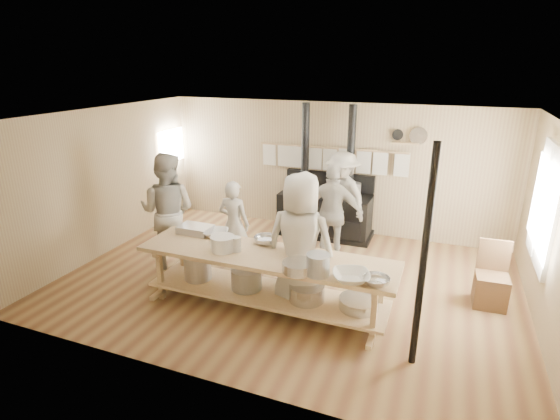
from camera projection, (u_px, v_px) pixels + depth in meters
The scene contains 24 objects.
ground at pixel (288, 280), 7.02m from camera, with size 7.00×7.00×0.00m, color brown.
room_shell at pixel (289, 183), 6.49m from camera, with size 7.00×7.00×7.00m.
window_right at pixel (546, 206), 5.87m from camera, with size 0.09×1.50×1.65m.
left_opening at pixel (171, 146), 9.45m from camera, with size 0.00×0.90×0.90m.
stove at pixel (325, 210), 8.72m from camera, with size 1.90×0.75×2.60m.
towel_rail at pixel (331, 157), 8.63m from camera, with size 3.00×0.04×0.47m.
back_wall_shelf at pixel (409, 138), 8.01m from camera, with size 0.63×0.14×0.32m.
prep_table at pixel (265, 276), 6.06m from camera, with size 3.60×0.90×0.85m.
support_post at pixel (423, 261), 4.70m from camera, with size 0.08×0.08×2.60m, color black.
cook_far_left at pixel (234, 224), 7.32m from camera, with size 0.55×0.36×1.50m, color #B2AB9D.
cook_left at pixel (168, 211), 7.23m from camera, with size 0.96×0.75×1.97m, color #B2AB9D.
cook_center at pixel (300, 244), 5.91m from camera, with size 0.97×0.63×1.99m, color #B2AB9D.
cook_right at pixel (333, 214), 7.46m from camera, with size 1.02×0.42×1.74m, color #B2AB9D.
cook_by_window at pixel (342, 197), 8.33m from camera, with size 1.14×0.65×1.76m, color #B2AB9D.
chair at pixel (491, 287), 6.25m from camera, with size 0.45×0.45×0.94m.
bowl_white_a at pixel (216, 233), 6.56m from camera, with size 0.37×0.37×0.09m, color white.
bowl_steel_a at pixel (266, 240), 6.27m from camera, with size 0.34×0.34×0.11m, color silver.
bowl_white_b at pixel (351, 277), 5.21m from camera, with size 0.45×0.45×0.11m, color white.
bowl_steel_b at pixel (376, 281), 5.11m from camera, with size 0.33×0.33×0.10m, color silver.
roasting_pan at pixel (195, 229), 6.67m from camera, with size 0.50×0.33×0.11m, color #B2B2B7.
mixing_bowl_large at pixel (298, 267), 5.44m from camera, with size 0.40×0.40×0.13m, color silver.
bucket_galv at pixel (318, 265), 5.33m from camera, with size 0.29×0.29×0.27m, color gray.
deep_bowl_enamel at pixel (223, 243), 6.03m from camera, with size 0.34×0.34×0.21m, color white.
pitcher at pixel (236, 244), 6.01m from camera, with size 0.13×0.13×0.21m, color white.
Camera 1 is at (2.16, -5.89, 3.35)m, focal length 28.00 mm.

